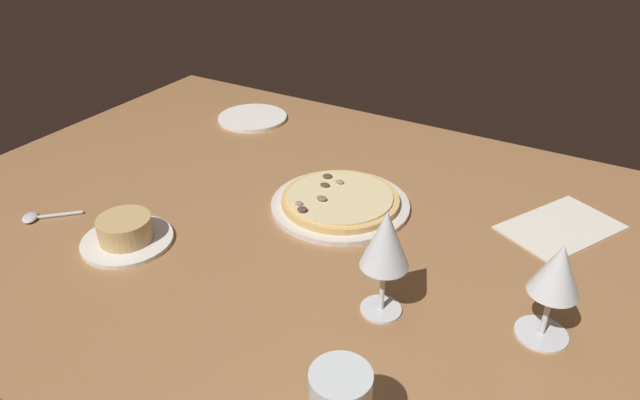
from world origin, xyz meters
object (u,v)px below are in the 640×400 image
paper_menu (560,227)px  spoon (38,217)px  wine_glass_near (557,274)px  side_plate (253,118)px  ramekin_on_saucer (126,233)px  wine_glass_far (386,242)px  pizza_main (340,202)px

paper_menu → spoon: (87.16, 47.11, 0.31)cm
wine_glass_near → side_plate: (83.36, -43.94, -10.70)cm
side_plate → ramekin_on_saucer: bearing=103.7°
paper_menu → spoon: spoon is taller
wine_glass_near → spoon: wine_glass_near is taller
ramekin_on_saucer → wine_glass_far: wine_glass_far is taller
paper_menu → pizza_main: bearing=48.1°
spoon → wine_glass_near: bearing=-169.7°
side_plate → paper_menu: side_plate is taller
wine_glass_far → paper_menu: bearing=-117.4°
pizza_main → side_plate: 49.49cm
wine_glass_far → paper_menu: 44.08cm
wine_glass_far → spoon: bearing=8.0°
wine_glass_far → wine_glass_near: size_ratio=1.12×
pizza_main → side_plate: size_ratio=1.52×
wine_glass_near → side_plate: size_ratio=0.88×
wine_glass_far → paper_menu: size_ratio=0.82×
spoon → pizza_main: bearing=-145.4°
ramekin_on_saucer → paper_menu: bearing=-146.4°
paper_menu → spoon: size_ratio=2.29×
wine_glass_far → spoon: (67.72, 9.57, -12.19)cm
pizza_main → wine_glass_far: bearing=130.2°
wine_glass_far → side_plate: (61.04, -50.82, -12.19)cm
pizza_main → wine_glass_near: size_ratio=1.72×
ramekin_on_saucer → spoon: (20.71, 3.01, -1.60)cm
pizza_main → paper_menu: pizza_main is taller
pizza_main → wine_glass_far: wine_glass_far is taller
ramekin_on_saucer → spoon: size_ratio=1.70×
pizza_main → spoon: size_ratio=2.88×
side_plate → spoon: (6.69, 60.39, 0.01)cm
pizza_main → paper_menu: size_ratio=1.26×
wine_glass_far → wine_glass_near: (-22.32, -6.87, -1.49)cm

